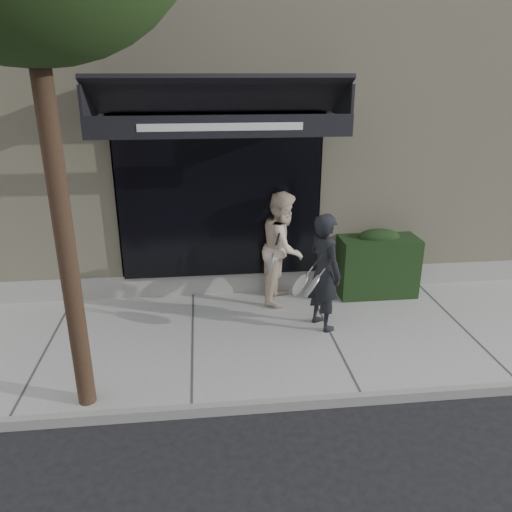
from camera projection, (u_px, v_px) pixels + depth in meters
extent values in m
plane|color=black|center=(329.00, 338.00, 7.37)|extent=(80.00, 80.00, 0.00)
cube|color=gray|center=(329.00, 335.00, 7.35)|extent=(20.00, 3.00, 0.12)
cube|color=gray|center=(362.00, 399.00, 5.90)|extent=(20.00, 0.10, 0.14)
cube|color=#C4B995|center=(280.00, 116.00, 11.05)|extent=(14.00, 7.00, 5.50)
cube|color=gray|center=(306.00, 278.00, 8.86)|extent=(14.02, 0.42, 0.50)
cube|color=black|center=(220.00, 197.00, 8.02)|extent=(3.20, 0.30, 2.60)
cube|color=gray|center=(120.00, 197.00, 7.99)|extent=(0.08, 0.40, 2.60)
cube|color=gray|center=(315.00, 192.00, 8.33)|extent=(0.08, 0.40, 2.60)
cube|color=gray|center=(217.00, 110.00, 7.69)|extent=(3.36, 0.40, 0.12)
cube|color=black|center=(219.00, 94.00, 6.95)|extent=(3.60, 1.03, 0.55)
cube|color=black|center=(221.00, 127.00, 6.62)|extent=(3.60, 0.05, 0.30)
cube|color=white|center=(221.00, 127.00, 6.59)|extent=(2.20, 0.01, 0.10)
cube|color=black|center=(88.00, 101.00, 6.79)|extent=(0.04, 1.00, 0.45)
cube|color=black|center=(343.00, 99.00, 7.16)|extent=(0.04, 1.00, 0.45)
cube|color=black|center=(376.00, 265.00, 8.43)|extent=(1.30, 0.70, 1.00)
ellipsoid|color=black|center=(379.00, 237.00, 8.25)|extent=(0.71, 0.38, 0.27)
cylinder|color=black|center=(61.00, 211.00, 4.98)|extent=(0.20, 0.20, 4.80)
imported|color=black|center=(324.00, 272.00, 7.17)|extent=(0.63, 0.75, 1.74)
torus|color=silver|center=(312.00, 286.00, 6.83)|extent=(0.25, 0.34, 0.27)
cylinder|color=silver|center=(312.00, 286.00, 6.83)|extent=(0.20, 0.30, 0.23)
cylinder|color=silver|center=(312.00, 286.00, 6.83)|extent=(0.16, 0.06, 0.11)
cylinder|color=black|center=(312.00, 286.00, 6.83)|extent=(0.19, 0.07, 0.13)
torus|color=silver|center=(300.00, 285.00, 6.88)|extent=(0.20, 0.31, 0.26)
cylinder|color=silver|center=(300.00, 285.00, 6.88)|extent=(0.16, 0.27, 0.22)
cylinder|color=silver|center=(300.00, 285.00, 6.88)|extent=(0.16, 0.02, 0.12)
cylinder|color=black|center=(300.00, 285.00, 6.88)|extent=(0.18, 0.03, 0.14)
imported|color=beige|center=(283.00, 247.00, 8.04)|extent=(0.96, 1.08, 1.83)
torus|color=silver|center=(271.00, 264.00, 7.77)|extent=(0.13, 0.31, 0.30)
cylinder|color=silver|center=(271.00, 264.00, 7.77)|extent=(0.10, 0.28, 0.26)
cylinder|color=silver|center=(271.00, 264.00, 7.77)|extent=(0.18, 0.04, 0.06)
cylinder|color=black|center=(271.00, 264.00, 7.77)|extent=(0.20, 0.05, 0.08)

